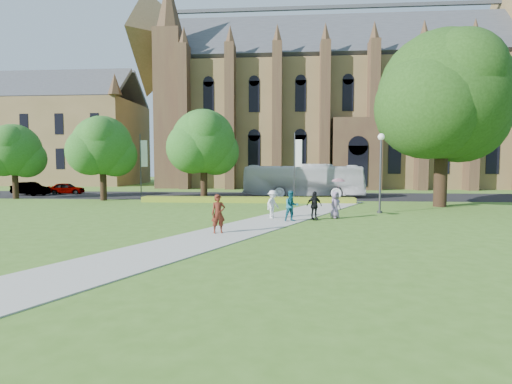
# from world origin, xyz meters

# --- Properties ---
(ground) EXTENTS (160.00, 160.00, 0.00)m
(ground) POSITION_xyz_m (0.00, 0.00, 0.00)
(ground) COLOR #416A1F
(ground) RESTS_ON ground
(road) EXTENTS (160.00, 10.00, 0.02)m
(road) POSITION_xyz_m (0.00, 20.00, 0.01)
(road) COLOR black
(road) RESTS_ON ground
(footpath) EXTENTS (15.58, 28.54, 0.04)m
(footpath) POSITION_xyz_m (0.00, 1.00, 0.02)
(footpath) COLOR #B2B2A8
(footpath) RESTS_ON ground
(flower_hedge) EXTENTS (18.00, 1.40, 0.45)m
(flower_hedge) POSITION_xyz_m (-2.00, 13.20, 0.23)
(flower_hedge) COLOR gold
(flower_hedge) RESTS_ON ground
(cathedral) EXTENTS (52.60, 18.25, 28.00)m
(cathedral) POSITION_xyz_m (10.00, 39.73, 12.98)
(cathedral) COLOR olive
(cathedral) RESTS_ON ground
(building_west) EXTENTS (22.00, 14.00, 18.30)m
(building_west) POSITION_xyz_m (-34.00, 42.00, 9.21)
(building_west) COLOR olive
(building_west) RESTS_ON ground
(streetlamp) EXTENTS (0.44, 0.44, 5.24)m
(streetlamp) POSITION_xyz_m (7.50, 6.50, 3.30)
(streetlamp) COLOR #38383D
(streetlamp) RESTS_ON ground
(large_tree) EXTENTS (9.60, 9.60, 13.20)m
(large_tree) POSITION_xyz_m (13.00, 11.00, 8.37)
(large_tree) COLOR #332114
(large_tree) RESTS_ON ground
(street_tree_0) EXTENTS (5.20, 5.20, 7.50)m
(street_tree_0) POSITION_xyz_m (-15.00, 14.00, 4.87)
(street_tree_0) COLOR #332114
(street_tree_0) RESTS_ON ground
(street_tree_1) EXTENTS (5.60, 5.60, 8.05)m
(street_tree_1) POSITION_xyz_m (-6.00, 14.50, 5.22)
(street_tree_1) COLOR #332114
(street_tree_1) RESTS_ON ground
(street_tree_2) EXTENTS (4.80, 4.80, 6.95)m
(street_tree_2) POSITION_xyz_m (-24.00, 15.00, 4.53)
(street_tree_2) COLOR #332114
(street_tree_2) RESTS_ON ground
(banner_pole_0) EXTENTS (0.70, 0.10, 6.00)m
(banner_pole_0) POSITION_xyz_m (2.11, 15.20, 3.39)
(banner_pole_0) COLOR #38383D
(banner_pole_0) RESTS_ON ground
(banner_pole_1) EXTENTS (0.70, 0.10, 6.00)m
(banner_pole_1) POSITION_xyz_m (-11.89, 15.20, 3.39)
(banner_pole_1) COLOR #38383D
(banner_pole_1) RESTS_ON ground
(tour_coach) EXTENTS (11.70, 3.00, 3.24)m
(tour_coach) POSITION_xyz_m (2.91, 18.69, 1.64)
(tour_coach) COLOR white
(tour_coach) RESTS_ON road
(car_0) EXTENTS (3.80, 1.97, 1.23)m
(car_0) POSITION_xyz_m (-22.29, 20.66, 0.64)
(car_0) COLOR gray
(car_0) RESTS_ON road
(car_1) EXTENTS (4.39, 2.61, 1.37)m
(car_1) POSITION_xyz_m (-25.10, 18.72, 0.70)
(car_1) COLOR gray
(car_1) RESTS_ON road
(pedestrian_0) EXTENTS (0.77, 0.64, 1.80)m
(pedestrian_0) POSITION_xyz_m (-1.78, -2.17, 0.94)
(pedestrian_0) COLOR #531E13
(pedestrian_0) RESTS_ON footpath
(pedestrian_1) EXTENTS (1.00, 0.89, 1.72)m
(pedestrian_1) POSITION_xyz_m (1.63, 1.97, 0.90)
(pedestrian_1) COLOR #15596D
(pedestrian_1) RESTS_ON footpath
(pedestrian_2) EXTENTS (1.09, 1.23, 1.66)m
(pedestrian_2) POSITION_xyz_m (0.54, 3.20, 0.87)
(pedestrian_2) COLOR silver
(pedestrian_2) RESTS_ON footpath
(pedestrian_3) EXTENTS (1.04, 0.75, 1.64)m
(pedestrian_3) POSITION_xyz_m (2.95, 2.75, 0.86)
(pedestrian_3) COLOR black
(pedestrian_3) RESTS_ON footpath
(pedestrian_4) EXTENTS (0.91, 0.89, 1.58)m
(pedestrian_4) POSITION_xyz_m (4.24, 3.55, 0.83)
(pedestrian_4) COLOR slate
(pedestrian_4) RESTS_ON footpath
(parasol) EXTENTS (0.87, 0.87, 0.70)m
(parasol) POSITION_xyz_m (4.42, 3.65, 1.97)
(parasol) COLOR #CE9192
(parasol) RESTS_ON pedestrian_4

